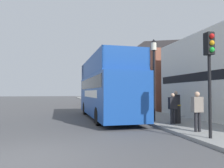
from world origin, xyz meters
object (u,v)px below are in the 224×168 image
object	(u,v)px
traffic_signal	(210,61)
litter_bin	(177,113)
tour_bus	(106,92)
pedestrian_second	(173,105)
pedestrian_nearest	(197,107)
lamp_post_nearest	(154,65)
parked_car_ahead_of_bus	(97,103)
pedestrian_third	(176,102)
lamp_post_second	(121,78)
lamp_post_third	(103,81)

from	to	relation	value
traffic_signal	litter_bin	xyz separation A→B (m)	(0.81, 3.88, -2.36)
tour_bus	pedestrian_second	world-z (taller)	tour_bus
pedestrian_nearest	litter_bin	xyz separation A→B (m)	(0.48, 2.59, -0.51)
lamp_post_nearest	traffic_signal	bearing A→B (deg)	-88.81
parked_car_ahead_of_bus	pedestrian_third	size ratio (longest dim) A/B	2.42
parked_car_ahead_of_bus	pedestrian_second	xyz separation A→B (m)	(2.09, -12.44, 0.48)
tour_bus	lamp_post_nearest	bearing A→B (deg)	-56.19
litter_bin	lamp_post_nearest	bearing A→B (deg)	133.85
pedestrian_second	pedestrian_third	world-z (taller)	pedestrian_third
pedestrian_third	litter_bin	distance (m)	2.02
tour_bus	pedestrian_third	world-z (taller)	tour_bus
tour_bus	traffic_signal	size ratio (longest dim) A/B	2.51
lamp_post_second	lamp_post_third	distance (m)	7.94
parked_car_ahead_of_bus	litter_bin	xyz separation A→B (m)	(2.48, -12.14, 0.02)
pedestrian_third	pedestrian_second	bearing A→B (deg)	-123.37
pedestrian_nearest	lamp_post_nearest	bearing A→B (deg)	97.01
traffic_signal	lamp_post_nearest	size ratio (longest dim) A/B	0.82
pedestrian_second	lamp_post_third	world-z (taller)	lamp_post_third
pedestrian_second	lamp_post_nearest	xyz separation A→B (m)	(-0.52, 1.24, 2.34)
tour_bus	litter_bin	distance (m)	5.31
pedestrian_third	lamp_post_third	size ratio (longest dim) A/B	0.38
tour_bus	lamp_post_third	distance (m)	12.96
tour_bus	litter_bin	bearing A→B (deg)	-53.88
parked_car_ahead_of_bus	litter_bin	distance (m)	12.40
lamp_post_second	pedestrian_third	bearing A→B (deg)	-76.93
lamp_post_third	pedestrian_nearest	bearing A→B (deg)	-88.62
lamp_post_second	litter_bin	world-z (taller)	lamp_post_second
lamp_post_nearest	pedestrian_nearest	bearing A→B (deg)	-82.99
pedestrian_third	traffic_signal	xyz separation A→B (m)	(-1.74, -5.59, 1.83)
parked_car_ahead_of_bus	lamp_post_nearest	distance (m)	11.65
pedestrian_nearest	lamp_post_second	bearing A→B (deg)	91.30
traffic_signal	litter_bin	size ratio (longest dim) A/B	3.87
lamp_post_nearest	lamp_post_third	size ratio (longest dim) A/B	1.05
pedestrian_second	lamp_post_nearest	world-z (taller)	lamp_post_nearest
tour_bus	litter_bin	size ratio (longest dim) A/B	9.72
pedestrian_second	traffic_signal	world-z (taller)	traffic_signal
litter_bin	pedestrian_second	bearing A→B (deg)	-143.01
pedestrian_nearest	tour_bus	bearing A→B (deg)	111.45
pedestrian_nearest	lamp_post_third	size ratio (longest dim) A/B	0.37
pedestrian_third	lamp_post_third	world-z (taller)	lamp_post_third
tour_bus	parked_car_ahead_of_bus	bearing A→B (deg)	84.58
parked_car_ahead_of_bus	pedestrian_third	world-z (taller)	pedestrian_third
pedestrian_third	litter_bin	size ratio (longest dim) A/B	1.74
tour_bus	pedestrian_nearest	size ratio (longest dim) A/B	5.72
lamp_post_second	tour_bus	bearing A→B (deg)	-116.61
tour_bus	litter_bin	world-z (taller)	tour_bus
tour_bus	traffic_signal	distance (m)	8.42
pedestrian_third	lamp_post_third	distance (m)	15.37
pedestrian_nearest	pedestrian_second	distance (m)	2.29
pedestrian_second	litter_bin	world-z (taller)	pedestrian_second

